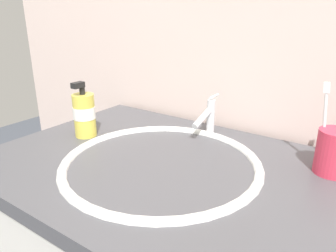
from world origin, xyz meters
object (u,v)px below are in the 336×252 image
(soap_dispenser, at_px, (84,114))
(faucet, at_px, (208,116))
(toothbrush_cup, at_px, (334,152))
(toothbrush_white, at_px, (325,120))

(soap_dispenser, bearing_deg, faucet, 36.49)
(faucet, xyz_separation_m, toothbrush_cup, (0.35, -0.05, -0.01))
(toothbrush_cup, height_order, toothbrush_white, toothbrush_white)
(faucet, distance_m, soap_dispenser, 0.37)
(faucet, height_order, soap_dispenser, soap_dispenser)
(faucet, xyz_separation_m, toothbrush_white, (0.32, -0.04, 0.06))
(toothbrush_white, bearing_deg, faucet, 172.94)
(soap_dispenser, bearing_deg, toothbrush_cup, 14.54)
(toothbrush_cup, relative_size, toothbrush_white, 0.52)
(faucet, height_order, toothbrush_cup, faucet)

